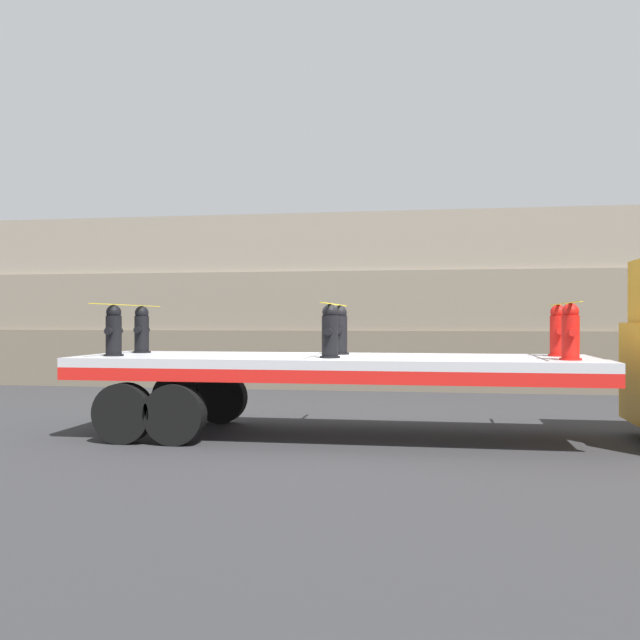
% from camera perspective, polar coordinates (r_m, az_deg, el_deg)
% --- Properties ---
extents(ground_plane, '(120.00, 120.00, 0.00)m').
position_cam_1_polar(ground_plane, '(11.96, 1.22, -9.30)').
color(ground_plane, '#2D2D30').
extents(rock_cliff, '(60.00, 3.30, 4.90)m').
position_cam_1_polar(rock_cliff, '(20.86, 4.80, 1.45)').
color(rock_cliff, '#665B4C').
rests_on(rock_cliff, ground_plane).
extents(flatbed_trailer, '(8.48, 2.67, 1.33)m').
position_cam_1_polar(flatbed_trailer, '(11.94, -1.89, -4.17)').
color(flatbed_trailer, '#B2B2B7').
rests_on(flatbed_trailer, ground_plane).
extents(fire_hydrant_black_near_0, '(0.32, 0.47, 0.85)m').
position_cam_1_polar(fire_hydrant_black_near_0, '(12.32, -16.18, -0.86)').
color(fire_hydrant_black_near_0, black).
rests_on(fire_hydrant_black_near_0, flatbed_trailer).
extents(fire_hydrant_black_far_0, '(0.32, 0.47, 0.85)m').
position_cam_1_polar(fire_hydrant_black_far_0, '(13.35, -14.07, -0.79)').
color(fire_hydrant_black_far_0, black).
rests_on(fire_hydrant_black_far_0, flatbed_trailer).
extents(fire_hydrant_black_near_1, '(0.32, 0.47, 0.85)m').
position_cam_1_polar(fire_hydrant_black_near_1, '(11.24, 0.80, -0.95)').
color(fire_hydrant_black_near_1, black).
rests_on(fire_hydrant_black_near_1, flatbed_trailer).
extents(fire_hydrant_black_far_1, '(0.32, 0.47, 0.85)m').
position_cam_1_polar(fire_hydrant_black_far_1, '(12.36, 1.59, -0.86)').
color(fire_hydrant_black_far_1, black).
rests_on(fire_hydrant_black_far_1, flatbed_trailer).
extents(fire_hydrant_red_near_2, '(0.32, 0.47, 0.85)m').
position_cam_1_polar(fire_hydrant_red_near_2, '(11.28, 19.41, -0.95)').
color(fire_hydrant_red_near_2, red).
rests_on(fire_hydrant_red_near_2, flatbed_trailer).
extents(fire_hydrant_red_far_2, '(0.32, 0.47, 0.85)m').
position_cam_1_polar(fire_hydrant_red_far_2, '(12.40, 18.50, -0.86)').
color(fire_hydrant_red_far_2, red).
rests_on(fire_hydrant_red_far_2, flatbed_trailer).
extents(cargo_strap_rear, '(0.05, 2.78, 0.01)m').
position_cam_1_polar(cargo_strap_rear, '(12.84, -15.08, 1.16)').
color(cargo_strap_rear, yellow).
rests_on(cargo_strap_rear, fire_hydrant_black_near_0).
extents(cargo_strap_middle, '(0.05, 2.78, 0.01)m').
position_cam_1_polar(cargo_strap_middle, '(11.80, 1.22, 1.26)').
color(cargo_strap_middle, yellow).
rests_on(cargo_strap_middle, fire_hydrant_black_near_1).
extents(cargo_strap_front, '(0.05, 2.78, 0.01)m').
position_cam_1_polar(cargo_strap_front, '(11.84, 18.93, 1.25)').
color(cargo_strap_front, yellow).
rests_on(cargo_strap_front, fire_hydrant_red_near_2).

